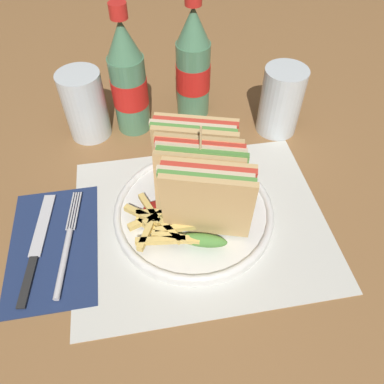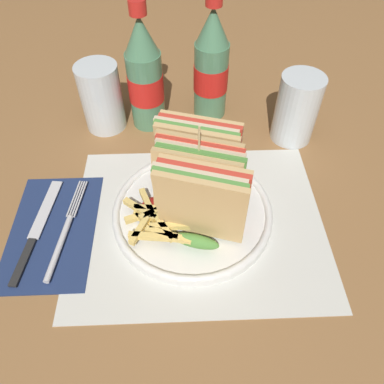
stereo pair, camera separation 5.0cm
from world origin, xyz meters
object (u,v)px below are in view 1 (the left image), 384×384
object	(u,v)px
plate_main	(194,214)
club_sandwich	(200,178)
glass_far	(85,105)
coke_bottle_far	(193,66)
coke_bottle_near	(128,81)
glass_near	(281,101)
knife	(37,247)
fork	(66,251)

from	to	relation	value
plate_main	club_sandwich	xyz separation A→B (m)	(0.01, 0.01, 0.07)
plate_main	glass_far	xyz separation A→B (m)	(-0.16, 0.24, 0.05)
club_sandwich	coke_bottle_far	bearing A→B (deg)	82.41
coke_bottle_near	coke_bottle_far	world-z (taller)	same
club_sandwich	glass_near	xyz separation A→B (m)	(0.19, 0.18, -0.02)
coke_bottle_near	coke_bottle_far	size ratio (longest dim) A/B	1.00
knife	glass_far	size ratio (longest dim) A/B	1.52
fork	glass_far	xyz separation A→B (m)	(0.04, 0.28, 0.06)
fork	knife	distance (m)	0.05
glass_near	coke_bottle_near	bearing A→B (deg)	168.78
coke_bottle_far	plate_main	bearing A→B (deg)	-99.48
club_sandwich	coke_bottle_near	size ratio (longest dim) A/B	0.80
plate_main	knife	xyz separation A→B (m)	(-0.24, -0.02, -0.00)
glass_near	glass_far	distance (m)	0.36
glass_near	plate_main	bearing A→B (deg)	-135.90
coke_bottle_far	glass_near	xyz separation A→B (m)	(0.15, -0.08, -0.04)
glass_far	knife	bearing A→B (deg)	-107.07
club_sandwich	coke_bottle_far	world-z (taller)	coke_bottle_far
plate_main	fork	distance (m)	0.20
club_sandwich	knife	bearing A→B (deg)	-173.58
plate_main	coke_bottle_near	xyz separation A→B (m)	(-0.08, 0.25, 0.09)
knife	coke_bottle_far	size ratio (longest dim) A/B	0.82
plate_main	glass_far	size ratio (longest dim) A/B	1.96
coke_bottle_near	glass_far	distance (m)	0.09
club_sandwich	coke_bottle_far	distance (m)	0.27
fork	coke_bottle_far	size ratio (longest dim) A/B	0.79
coke_bottle_near	plate_main	bearing A→B (deg)	-72.53
plate_main	coke_bottle_far	size ratio (longest dim) A/B	1.06
plate_main	coke_bottle_near	distance (m)	0.28
coke_bottle_near	glass_far	size ratio (longest dim) A/B	1.85
glass_near	club_sandwich	bearing A→B (deg)	-135.81
coke_bottle_near	coke_bottle_far	distance (m)	0.13
plate_main	glass_far	bearing A→B (deg)	124.04
plate_main	glass_near	world-z (taller)	glass_near
coke_bottle_near	glass_far	world-z (taller)	coke_bottle_near
plate_main	glass_near	xyz separation A→B (m)	(0.20, 0.19, 0.05)
glass_far	fork	bearing A→B (deg)	-97.40
fork	coke_bottle_near	bearing A→B (deg)	73.81
coke_bottle_near	knife	bearing A→B (deg)	-121.82
fork	coke_bottle_far	bearing A→B (deg)	58.76
plate_main	glass_far	world-z (taller)	glass_far
knife	glass_near	size ratio (longest dim) A/B	1.52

